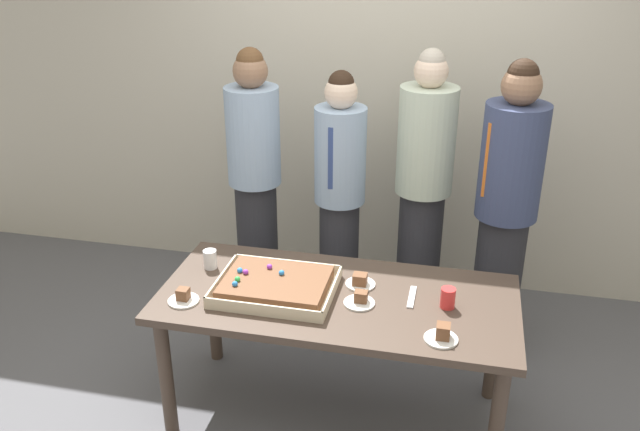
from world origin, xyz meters
TOP-DOWN VIEW (x-y plane):
  - ground_plane at (0.00, 0.00)m, footprint 12.00×12.00m
  - interior_back_panel at (0.00, 1.60)m, footprint 8.00×0.12m
  - party_table at (0.00, 0.00)m, footprint 1.74×0.80m
  - sheet_cake at (-0.30, -0.03)m, footprint 0.57×0.45m
  - plated_slice_near_left at (0.52, -0.26)m, footprint 0.15×0.15m
  - plated_slice_near_right at (0.09, 0.12)m, footprint 0.15×0.15m
  - plated_slice_far_left at (0.12, -0.05)m, footprint 0.15×0.15m
  - plated_slice_far_right at (-0.71, -0.21)m, footprint 0.15×0.15m
  - drink_cup_nearest at (-0.70, 0.13)m, footprint 0.07×0.07m
  - drink_cup_middle at (0.53, 0.01)m, footprint 0.07×0.07m
  - cake_server_utensil at (0.36, 0.06)m, footprint 0.03×0.20m
  - person_serving_front at (-0.16, 0.88)m, footprint 0.30×0.30m
  - person_green_shirt_behind at (0.32, 0.98)m, footprint 0.34×0.34m
  - person_striped_tie_right at (-0.70, 0.89)m, footprint 0.32×0.32m
  - person_far_right_suit at (0.80, 0.83)m, footprint 0.35×0.35m

SIDE VIEW (x-z plane):
  - ground_plane at x=0.00m, z-range 0.00..0.00m
  - party_table at x=0.00m, z-range 0.27..1.00m
  - cake_server_utensil at x=0.36m, z-range 0.72..0.73m
  - plated_slice_far_left at x=0.12m, z-range 0.71..0.77m
  - plated_slice_far_right at x=-0.71m, z-range 0.71..0.78m
  - plated_slice_near_right at x=0.09m, z-range 0.71..0.78m
  - plated_slice_near_left at x=0.52m, z-range 0.71..0.79m
  - sheet_cake at x=-0.30m, z-range 0.71..0.81m
  - drink_cup_nearest at x=-0.70m, z-range 0.72..0.82m
  - drink_cup_middle at x=0.53m, z-range 0.72..0.82m
  - person_serving_front at x=-0.16m, z-range 0.04..1.67m
  - person_striped_tie_right at x=-0.70m, z-range 0.04..1.77m
  - person_far_right_suit at x=0.80m, z-range 0.04..1.78m
  - person_green_shirt_behind at x=0.32m, z-range 0.03..1.79m
  - interior_back_panel at x=0.00m, z-range 0.00..3.00m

